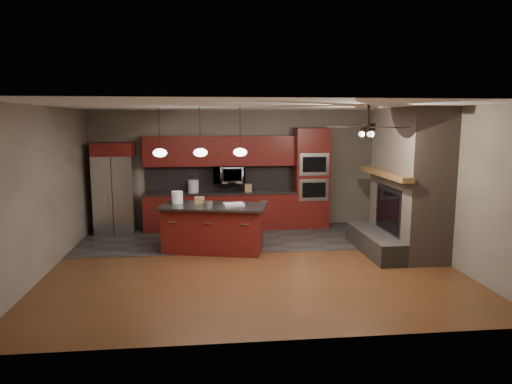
{
  "coord_description": "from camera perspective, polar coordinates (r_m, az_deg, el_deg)",
  "views": [
    {
      "loc": [
        -0.78,
        -7.95,
        2.55
      ],
      "look_at": [
        0.14,
        0.6,
        1.21
      ],
      "focal_mm": 32.0,
      "sensor_mm": 36.0,
      "label": 1
    }
  ],
  "objects": [
    {
      "name": "pendant_center",
      "position": [
        8.67,
        -6.96,
        4.95
      ],
      "size": [
        0.26,
        0.26,
        0.92
      ],
      "color": "black",
      "rests_on": "ceiling"
    },
    {
      "name": "counter_box",
      "position": [
        10.76,
        -1.0,
        0.54
      ],
      "size": [
        0.17,
        0.13,
        0.18
      ],
      "primitive_type": "cube",
      "rotation": [
        0.0,
        0.0,
        0.04
      ],
      "color": "#A87E57",
      "rests_on": "back_cabinetry"
    },
    {
      "name": "ground",
      "position": [
        8.39,
        -0.53,
        -8.82
      ],
      "size": [
        7.0,
        7.0,
        0.0
      ],
      "primitive_type": "plane",
      "color": "#5B2F1B",
      "rests_on": "ground"
    },
    {
      "name": "microwave",
      "position": [
        10.79,
        -3.44,
        2.21
      ],
      "size": [
        0.73,
        0.41,
        0.5
      ],
      "primitive_type": "imported",
      "color": "silver",
      "rests_on": "back_cabinetry"
    },
    {
      "name": "paint_can",
      "position": [
        8.71,
        -6.07,
        -1.54
      ],
      "size": [
        0.2,
        0.2,
        0.12
      ],
      "primitive_type": "cylinder",
      "rotation": [
        0.0,
        0.0,
        -0.13
      ],
      "color": "#AAABAF",
      "rests_on": "kitchen_island"
    },
    {
      "name": "ceiling_fan",
      "position": [
        7.6,
        13.82,
        7.94
      ],
      "size": [
        1.27,
        1.33,
        0.41
      ],
      "color": "black",
      "rests_on": "ceiling"
    },
    {
      "name": "paint_tray",
      "position": [
        8.92,
        -2.79,
        -1.53
      ],
      "size": [
        0.42,
        0.32,
        0.04
      ],
      "primitive_type": "cube",
      "rotation": [
        0.0,
        0.0,
        0.15
      ],
      "color": "white",
      "rests_on": "kitchen_island"
    },
    {
      "name": "white_bucket",
      "position": [
        9.23,
        -9.82,
        -0.66
      ],
      "size": [
        0.23,
        0.23,
        0.24
      ],
      "primitive_type": "cylinder",
      "rotation": [
        0.0,
        0.0,
        -0.02
      ],
      "color": "white",
      "rests_on": "kitchen_island"
    },
    {
      "name": "refrigerator",
      "position": [
        10.88,
        -17.19,
        0.48
      ],
      "size": [
        0.89,
        0.75,
        2.07
      ],
      "color": "silver",
      "rests_on": "ground"
    },
    {
      "name": "oven_tower",
      "position": [
        11.01,
        6.91,
        1.73
      ],
      "size": [
        0.8,
        0.63,
        2.38
      ],
      "color": "maroon",
      "rests_on": "ground"
    },
    {
      "name": "left_wall",
      "position": [
        8.48,
        -24.79,
        0.27
      ],
      "size": [
        0.02,
        6.0,
        2.8
      ],
      "primitive_type": "cube",
      "color": "gray",
      "rests_on": "ground"
    },
    {
      "name": "slate_tile_patch",
      "position": [
        10.11,
        -1.54,
        -5.7
      ],
      "size": [
        7.0,
        2.4,
        0.01
      ],
      "primitive_type": "cube",
      "color": "#34322F",
      "rests_on": "ground"
    },
    {
      "name": "pendant_left",
      "position": [
        8.71,
        -11.91,
        4.84
      ],
      "size": [
        0.26,
        0.26,
        0.92
      ],
      "color": "black",
      "rests_on": "ceiling"
    },
    {
      "name": "counter_bucket",
      "position": [
        10.76,
        -7.83,
        0.74
      ],
      "size": [
        0.33,
        0.33,
        0.28
      ],
      "primitive_type": "cylinder",
      "rotation": [
        0.0,
        0.0,
        0.43
      ],
      "color": "silver",
      "rests_on": "back_cabinetry"
    },
    {
      "name": "back_cabinetry",
      "position": [
        10.83,
        -4.47,
        0.06
      ],
      "size": [
        3.59,
        0.64,
        2.2
      ],
      "color": "maroon",
      "rests_on": "ground"
    },
    {
      "name": "ceiling",
      "position": [
        7.99,
        -0.56,
        10.68
      ],
      "size": [
        7.0,
        6.0,
        0.02
      ],
      "primitive_type": "cube",
      "color": "white",
      "rests_on": "back_wall"
    },
    {
      "name": "pendant_right",
      "position": [
        8.69,
        -1.99,
        5.02
      ],
      "size": [
        0.26,
        0.26,
        0.92
      ],
      "color": "black",
      "rests_on": "ceiling"
    },
    {
      "name": "right_wall",
      "position": [
        9.1,
        21.95,
        0.98
      ],
      "size": [
        0.02,
        6.0,
        2.8
      ],
      "primitive_type": "cube",
      "color": "gray",
      "rests_on": "ground"
    },
    {
      "name": "back_wall",
      "position": [
        11.04,
        -2.08,
        2.89
      ],
      "size": [
        7.0,
        0.02,
        2.8
      ],
      "primitive_type": "cube",
      "color": "gray",
      "rests_on": "ground"
    },
    {
      "name": "cardboard_box",
      "position": [
        9.2,
        -7.09,
        -1.01
      ],
      "size": [
        0.2,
        0.14,
        0.12
      ],
      "primitive_type": "cube",
      "rotation": [
        0.0,
        0.0,
        0.03
      ],
      "color": "olive",
      "rests_on": "kitchen_island"
    },
    {
      "name": "kitchen_island",
      "position": [
        9.03,
        -5.37,
        -4.5
      ],
      "size": [
        2.2,
        1.37,
        0.92
      ],
      "rotation": [
        0.0,
        0.0,
        -0.23
      ],
      "color": "maroon",
      "rests_on": "ground"
    },
    {
      "name": "fireplace_column",
      "position": [
        9.27,
        18.24,
        0.67
      ],
      "size": [
        1.3,
        2.1,
        2.8
      ],
      "color": "#725F51",
      "rests_on": "ground"
    }
  ]
}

